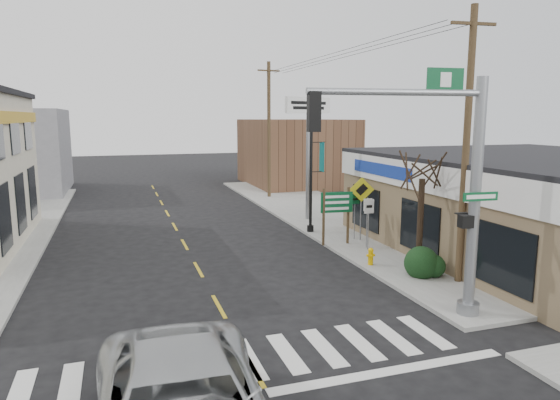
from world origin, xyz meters
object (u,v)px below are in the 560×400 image
object	(u,v)px
traffic_signal_pole	(452,174)
dance_center_sign	(308,124)
guide_sign	(336,208)
utility_pole_near	(466,145)
lamp_post	(312,167)
utility_pole_far	(269,129)
bare_tree	(423,161)
fire_hydrant	(371,256)

from	to	relation	value
traffic_signal_pole	dance_center_sign	xyz separation A→B (m)	(1.37, 14.32, 1.15)
guide_sign	utility_pole_near	xyz separation A→B (m)	(1.98, -5.97, 3.07)
lamp_post	utility_pole_near	bearing A→B (deg)	-62.45
traffic_signal_pole	utility_pole_far	size ratio (longest dim) A/B	0.74
utility_pole_near	bare_tree	bearing A→B (deg)	132.61
utility_pole_near	lamp_post	bearing A→B (deg)	108.70
lamp_post	bare_tree	bearing A→B (deg)	-66.83
lamp_post	utility_pole_far	distance (m)	11.51
fire_hydrant	utility_pole_near	world-z (taller)	utility_pole_near
dance_center_sign	bare_tree	world-z (taller)	dance_center_sign
dance_center_sign	bare_tree	xyz separation A→B (m)	(0.22, -10.60, -1.16)
fire_hydrant	bare_tree	xyz separation A→B (m)	(1.12, -1.53, 3.77)
bare_tree	utility_pole_far	xyz separation A→B (m)	(0.06, 18.92, 0.73)
traffic_signal_pole	guide_sign	world-z (taller)	traffic_signal_pole
traffic_signal_pole	utility_pole_far	world-z (taller)	utility_pole_far
fire_hydrant	dance_center_sign	distance (m)	10.36
fire_hydrant	bare_tree	world-z (taller)	bare_tree
traffic_signal_pole	utility_pole_near	world-z (taller)	utility_pole_near
fire_hydrant	dance_center_sign	world-z (taller)	dance_center_sign
utility_pole_near	utility_pole_far	size ratio (longest dim) A/B	0.98
guide_sign	bare_tree	world-z (taller)	bare_tree
guide_sign	utility_pole_far	bearing A→B (deg)	91.37
guide_sign	bare_tree	distance (m)	5.52
guide_sign	bare_tree	bearing A→B (deg)	-71.00
guide_sign	lamp_post	world-z (taller)	lamp_post
traffic_signal_pole	dance_center_sign	size ratio (longest dim) A/B	0.99
lamp_post	utility_pole_near	size ratio (longest dim) A/B	0.60
lamp_post	utility_pole_near	xyz separation A→B (m)	(2.05, -8.75, 1.51)
guide_sign	utility_pole_near	bearing A→B (deg)	-65.60
traffic_signal_pole	utility_pole_near	xyz separation A→B (m)	(2.47, 2.56, 0.61)
bare_tree	utility_pole_far	size ratio (longest dim) A/B	0.55
fire_hydrant	lamp_post	size ratio (longest dim) A/B	0.12
guide_sign	fire_hydrant	world-z (taller)	guide_sign
guide_sign	traffic_signal_pole	bearing A→B (deg)	-87.21
lamp_post	dance_center_sign	distance (m)	3.77
traffic_signal_pole	utility_pole_far	xyz separation A→B (m)	(1.66, 22.64, 0.72)
traffic_signal_pole	bare_tree	world-z (taller)	traffic_signal_pole
traffic_signal_pole	bare_tree	distance (m)	4.04
dance_center_sign	utility_pole_near	xyz separation A→B (m)	(1.10, -11.76, -0.54)
lamp_post	guide_sign	bearing A→B (deg)	-74.18
bare_tree	traffic_signal_pole	bearing A→B (deg)	-113.24
traffic_signal_pole	fire_hydrant	xyz separation A→B (m)	(0.47, 5.25, -3.78)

